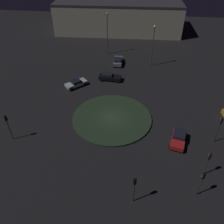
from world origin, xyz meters
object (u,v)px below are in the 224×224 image
at_px(streetlamp_west_near, 153,40).
at_px(store_building, 118,15).
at_px(traffic_light_northeast, 209,160).
at_px(traffic_light_southeast, 7,123).
at_px(traffic_light_east, 134,185).
at_px(traffic_light_northeast_near, 202,180).
at_px(car_black, 110,77).
at_px(traffic_light_north, 220,125).
at_px(car_silver, 76,83).
at_px(car_red, 179,138).
at_px(car_grey, 118,61).
at_px(streetlamp_west, 107,30).

relative_size(streetlamp_west_near, store_building, 0.25).
relative_size(traffic_light_northeast, streetlamp_west_near, 0.42).
bearing_deg(traffic_light_southeast, traffic_light_east, -48.35).
height_order(traffic_light_southeast, store_building, store_building).
height_order(traffic_light_east, traffic_light_northeast_near, traffic_light_east).
xyz_separation_m(car_black, store_building, (-30.14, -1.36, 3.52)).
xyz_separation_m(traffic_light_north, traffic_light_northeast_near, (8.99, -3.82, -0.38)).
bearing_deg(car_silver, traffic_light_northeast_near, -91.96).
bearing_deg(car_black, car_red, -49.56).
relative_size(traffic_light_northeast, traffic_light_north, 0.83).
bearing_deg(traffic_light_southeast, car_grey, 38.67).
distance_m(car_silver, streetlamp_west, 17.00).
bearing_deg(streetlamp_west, traffic_light_north, 34.80).
bearing_deg(car_grey, traffic_light_northeast_near, -159.55).
xyz_separation_m(car_black, traffic_light_southeast, (18.47, -11.71, 2.39)).
bearing_deg(traffic_light_northeast, car_red, -26.45).
distance_m(car_silver, traffic_light_northeast, 27.68).
bearing_deg(car_silver, traffic_light_southeast, -154.69).
distance_m(car_silver, traffic_light_east, 26.10).
bearing_deg(traffic_light_north, traffic_light_northeast, 79.45).
height_order(car_red, streetlamp_west, streetlamp_west).
xyz_separation_m(car_grey, traffic_light_southeast, (25.78, -12.62, 2.37)).
bearing_deg(streetlamp_west, car_black, 9.89).
xyz_separation_m(car_grey, streetlamp_west, (-5.26, -3.11, 5.01)).
distance_m(streetlamp_west, store_building, 17.65).
height_order(car_grey, streetlamp_west_near, streetlamp_west_near).
bearing_deg(traffic_light_southeast, store_building, 52.74).
height_order(traffic_light_northeast, traffic_light_east, traffic_light_east).
xyz_separation_m(car_silver, traffic_light_southeast, (15.31, -5.59, 2.43)).
distance_m(traffic_light_northeast, traffic_light_northeast_near, 3.29).
xyz_separation_m(traffic_light_southeast, streetlamp_west, (-31.05, 9.51, 2.64)).
relative_size(car_red, car_silver, 0.99).
relative_size(car_black, traffic_light_southeast, 1.04).
xyz_separation_m(car_black, traffic_light_north, (15.35, 17.22, 2.42)).
distance_m(car_silver, streetlamp_west_near, 18.62).
xyz_separation_m(car_red, car_grey, (-23.48, -11.12, -0.04)).
relative_size(traffic_light_northeast_near, streetlamp_west_near, 0.43).
xyz_separation_m(car_silver, car_grey, (-10.47, 7.03, 0.06)).
height_order(traffic_light_northeast, traffic_light_north, traffic_light_north).
bearing_deg(car_silver, traffic_light_northeast, -85.73).
distance_m(car_silver, traffic_light_northeast_near, 28.88).
xyz_separation_m(car_black, streetlamp_west, (-12.58, -2.19, 5.03)).
xyz_separation_m(car_grey, traffic_light_northeast, (28.63, 13.78, 1.90)).
bearing_deg(car_silver, store_building, 37.25).
bearing_deg(streetlamp_west_near, traffic_light_northeast, 12.61).
height_order(car_grey, traffic_light_southeast, traffic_light_southeast).
xyz_separation_m(car_red, traffic_light_southeast, (2.31, -23.74, 2.33)).
distance_m(traffic_light_northeast_near, streetlamp_west_near, 32.33).
relative_size(car_silver, traffic_light_east, 1.02).
distance_m(car_grey, traffic_light_north, 28.02).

